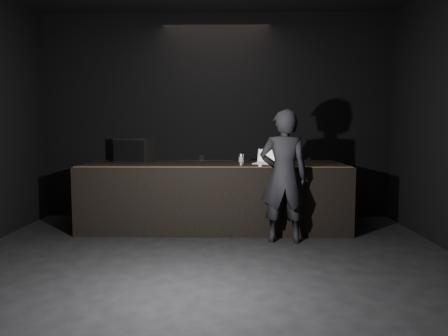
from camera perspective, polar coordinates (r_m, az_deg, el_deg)
ground at (r=4.38m, az=-2.61°, el=-15.47°), size 7.00×7.00×0.00m
room_walls at (r=4.12m, az=-2.73°, el=11.86°), size 6.10×7.10×3.52m
stage_riser at (r=6.90m, az=-1.22°, el=-3.51°), size 4.00×1.50×1.00m
riser_lip at (r=6.14m, az=-1.48°, el=0.16°), size 3.92×0.10×0.01m
stage_monitor at (r=7.24m, az=-11.56°, el=2.30°), size 0.67×0.56×0.38m
cable at (r=7.28m, az=-2.37°, el=0.97°), size 0.92×0.02×0.02m
laptop at (r=6.76m, az=5.50°, el=1.05°), size 0.41×0.39×0.22m
beer_can at (r=6.45m, az=2.25°, el=1.09°), size 0.07×0.07×0.17m
plastic_cup at (r=7.09m, az=-2.92°, el=1.24°), size 0.09×0.09×0.11m
wii_remote at (r=6.20m, az=4.68°, el=0.29°), size 0.04×0.17×0.03m
person at (r=5.94m, az=7.82°, el=-1.10°), size 0.68×0.46×1.80m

